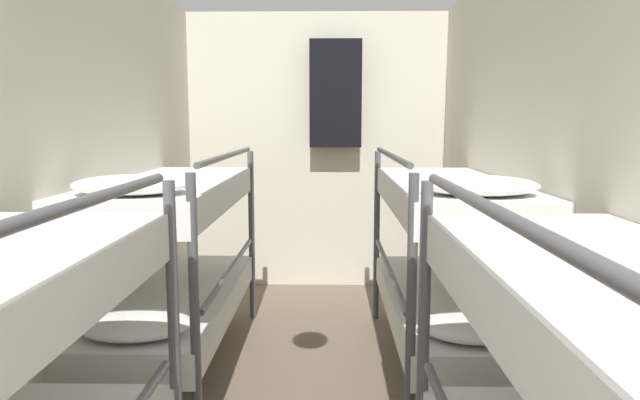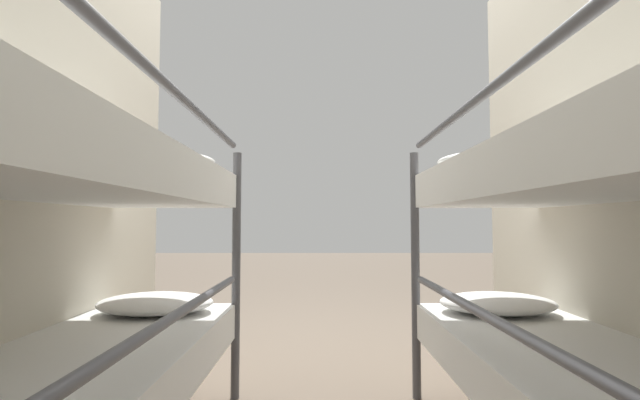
{
  "view_description": "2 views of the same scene",
  "coord_description": "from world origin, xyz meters",
  "views": [
    {
      "loc": [
        0.12,
        0.35,
        1.46
      ],
      "look_at": [
        0.05,
        4.25,
        0.93
      ],
      "focal_mm": 32.0,
      "sensor_mm": 36.0,
      "label": 1
    },
    {
      "loc": [
        0.03,
        2.79,
        0.89
      ],
      "look_at": [
        0.03,
        0.65,
        1.0
      ],
      "focal_mm": 24.0,
      "sensor_mm": 36.0,
      "label": 2
    }
  ],
  "objects": [
    {
      "name": "ground_plane",
      "position": [
        0.0,
        0.0,
        0.0
      ],
      "size": [
        20.0,
        20.0,
        0.0
      ],
      "primitive_type": "plane",
      "color": "#6B5B4C"
    },
    {
      "name": "bunk_stack_left_near",
      "position": [
        -0.79,
        1.41,
        0.73
      ],
      "size": [
        0.68,
        1.84,
        1.29
      ],
      "color": "#4C4C51",
      "rests_on": "ground_plane"
    },
    {
      "name": "bunk_stack_right_near",
      "position": [
        0.79,
        1.41,
        0.73
      ],
      "size": [
        0.68,
        1.84,
        1.29
      ],
      "color": "#4C4C51",
      "rests_on": "ground_plane"
    }
  ]
}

